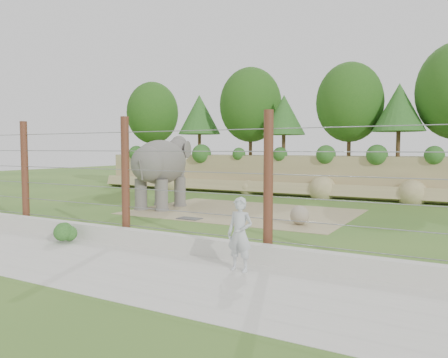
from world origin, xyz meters
The scene contains 11 objects.
ground centered at (0.00, 0.00, 0.00)m, with size 90.00×90.00×0.00m, color #3A6125.
back_embankment centered at (0.59, 12.68, 3.97)m, with size 30.00×5.52×8.77m.
dirt_patch centered at (0.50, 3.00, 0.01)m, with size 10.00×7.00×0.02m, color #988960.
drain_grate centered at (-0.55, 0.00, 0.04)m, with size 1.00×0.60×0.03m, color #262628.
elephant centered at (-3.72, 2.20, 1.78)m, with size 1.88×4.40×3.56m, color #635F59, non-canonical shape.
stone_ball centered at (3.97, 0.94, 0.39)m, with size 0.74×0.74×0.74m, color gray.
retaining_wall centered at (0.00, -5.00, 0.25)m, with size 26.00×0.35×0.50m, color beige.
walkway centered at (0.00, -7.00, 0.01)m, with size 26.00×4.00×0.01m, color beige.
barrier_fence centered at (0.00, -4.50, 2.00)m, with size 20.26×0.26×4.00m.
walkway_shrub centered at (-1.50, -5.80, 0.31)m, with size 0.60×0.60×0.60m, color #23501E.
zookeeper centered at (4.87, -5.90, 0.91)m, with size 0.66×0.43×1.80m, color silver.
Camera 1 is at (9.64, -15.18, 2.98)m, focal length 35.00 mm.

